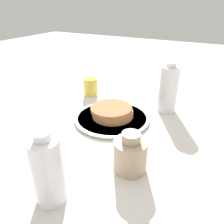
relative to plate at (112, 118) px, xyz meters
name	(u,v)px	position (x,y,z in m)	size (l,w,h in m)	color
ground_plane	(106,121)	(0.02, -0.01, -0.01)	(4.00, 4.00, 0.00)	silver
plate	(112,118)	(0.00, 0.00, 0.00)	(0.30, 0.30, 0.01)	white
pancake_stack	(112,112)	(-0.01, 0.00, 0.02)	(0.17, 0.17, 0.04)	#B57F4A
juice_glass	(91,87)	(-0.18, -0.21, 0.04)	(0.07, 0.07, 0.08)	yellow
cream_jug	(130,154)	(0.23, 0.18, 0.04)	(0.09, 0.09, 0.12)	tan
water_bottle_near	(48,171)	(0.41, 0.06, 0.08)	(0.07, 0.07, 0.19)	white
water_bottle_mid	(168,89)	(-0.18, 0.17, 0.09)	(0.08, 0.08, 0.21)	white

